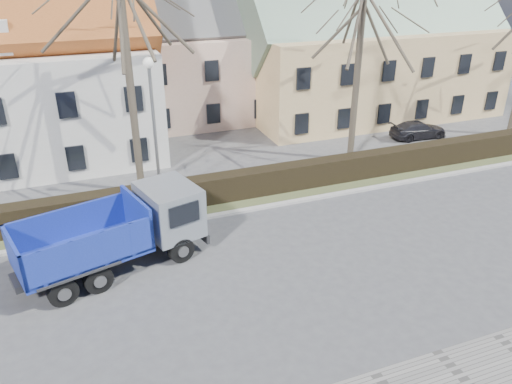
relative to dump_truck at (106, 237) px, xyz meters
name	(u,v)px	position (x,y,z in m)	size (l,w,h in m)	color
ground	(233,275)	(4.22, -1.99, -1.44)	(120.00, 120.00, 0.00)	#47474A
curb_far	(201,218)	(4.22, 2.61, -1.38)	(80.00, 0.30, 0.12)	#A6A39F
grass_strip	(192,203)	(4.22, 4.21, -1.39)	(80.00, 3.00, 0.10)	#47502D
hedge	(192,194)	(4.22, 4.01, -0.79)	(60.00, 0.90, 1.30)	black
building_pink	(196,61)	(8.22, 18.01, 2.56)	(10.80, 8.80, 8.00)	beige
building_yellow	(366,53)	(20.22, 15.01, 2.81)	(18.80, 10.80, 8.50)	#D8B376
tree_1	(128,65)	(2.22, 6.51, 4.89)	(9.20, 9.20, 12.65)	#433B2F
tree_2	(358,64)	(14.22, 6.51, 4.06)	(8.00, 8.00, 11.00)	#433B2F
dump_truck	(106,237)	(0.00, 0.00, 0.00)	(7.18, 2.67, 2.87)	navy
streetlight	(155,133)	(2.90, 5.01, 2.04)	(0.54, 0.54, 6.96)	gray
cart_frame	(112,228)	(0.37, 2.58, -1.08)	(0.78, 0.45, 0.72)	silver
parked_car_b	(418,130)	(20.26, 8.25, -0.89)	(1.53, 3.76, 1.09)	black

